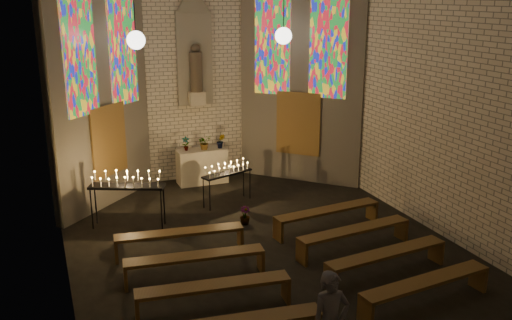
{
  "coord_description": "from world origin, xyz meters",
  "views": [
    {
      "loc": [
        -4.23,
        -9.66,
        5.28
      ],
      "look_at": [
        0.16,
        1.59,
        1.72
      ],
      "focal_mm": 40.0,
      "sensor_mm": 36.0,
      "label": 1
    }
  ],
  "objects_px": {
    "altar": "(202,166)",
    "aisle_flower_pot": "(245,216)",
    "votive_stand_right": "(227,171)",
    "votive_stand_left": "(127,182)"
  },
  "relations": [
    {
      "from": "altar",
      "to": "aisle_flower_pot",
      "type": "xyz_separation_m",
      "value": [
        0.08,
        -3.34,
        -0.28
      ]
    },
    {
      "from": "aisle_flower_pot",
      "to": "votive_stand_right",
      "type": "bearing_deg",
      "value": 87.63
    },
    {
      "from": "altar",
      "to": "votive_stand_left",
      "type": "bearing_deg",
      "value": -135.21
    },
    {
      "from": "altar",
      "to": "votive_stand_right",
      "type": "relative_size",
      "value": 0.97
    },
    {
      "from": "votive_stand_left",
      "to": "aisle_flower_pot",
      "type": "bearing_deg",
      "value": 4.53
    },
    {
      "from": "altar",
      "to": "votive_stand_left",
      "type": "xyz_separation_m",
      "value": [
        -2.5,
        -2.48,
        0.59
      ]
    },
    {
      "from": "aisle_flower_pot",
      "to": "votive_stand_left",
      "type": "bearing_deg",
      "value": 161.53
    },
    {
      "from": "aisle_flower_pot",
      "to": "votive_stand_left",
      "type": "distance_m",
      "value": 2.85
    },
    {
      "from": "votive_stand_left",
      "to": "votive_stand_right",
      "type": "height_order",
      "value": "votive_stand_left"
    },
    {
      "from": "altar",
      "to": "aisle_flower_pot",
      "type": "relative_size",
      "value": 3.21
    }
  ]
}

